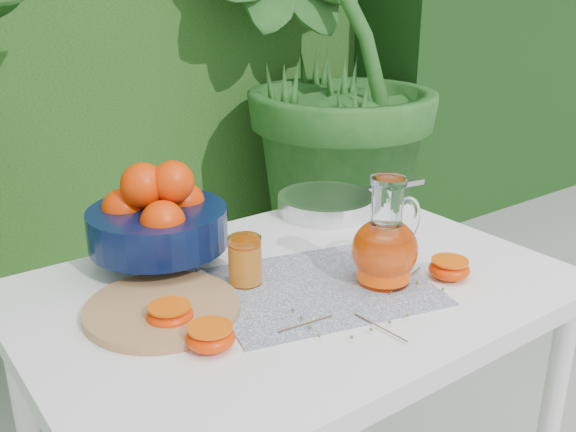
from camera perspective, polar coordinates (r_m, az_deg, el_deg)
potted_plant_right at (r=2.81m, az=2.65°, el=13.54°), size 2.67×2.67×1.89m
white_table at (r=1.26m, az=0.54°, el=-9.33°), size 1.00×0.70×0.75m
placemat at (r=1.20m, az=2.87°, el=-6.29°), size 0.46×0.40×0.00m
cutting_board at (r=1.13m, az=-11.10°, el=-8.10°), size 0.34×0.34×0.02m
fruit_bowl at (r=1.28m, az=-11.53°, el=-0.19°), size 0.34×0.34×0.22m
juice_pitcher at (r=1.20m, az=8.67°, el=-2.66°), size 0.19×0.15×0.20m
juice_tumbler at (r=1.20m, az=-3.84°, el=-4.03°), size 0.07×0.07×0.09m
saute_pan at (r=1.57m, az=3.51°, el=1.19°), size 0.43×0.27×0.04m
orange_halves at (r=1.10m, az=-0.12°, el=-7.86°), size 0.59×0.23×0.04m
thyme_sprigs at (r=1.13m, az=7.08°, el=-8.03°), size 0.37×0.23×0.01m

